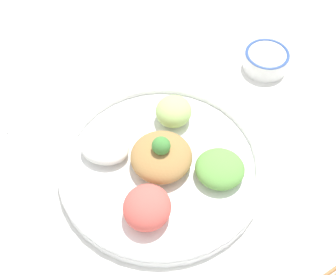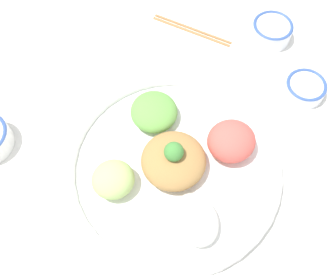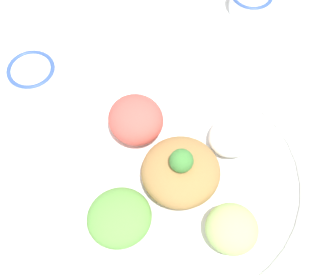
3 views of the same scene
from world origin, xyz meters
name	(u,v)px [view 1 (image 1 of 3)]	position (x,y,z in m)	size (l,w,h in m)	color
ground_plane	(149,178)	(0.00, 0.00, 0.00)	(2.40, 2.40, 0.00)	white
salad_platter	(162,164)	(0.00, 0.03, 0.03)	(0.42, 0.42, 0.10)	white
rice_bowl_plain	(266,59)	(-0.17, 0.38, 0.03)	(0.10, 0.10, 0.05)	white
serving_spoon_extra	(7,130)	(-0.24, -0.23, 0.00)	(0.08, 0.12, 0.01)	white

